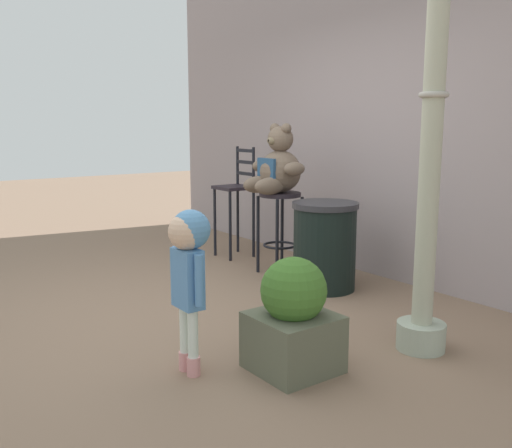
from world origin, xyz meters
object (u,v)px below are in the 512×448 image
trash_bin (325,246)px  bar_chair_empty (236,195)px  lamppost (429,180)px  bar_stool_with_teddy (280,216)px  child_walking (189,256)px  teddy_bear (278,168)px  planter_with_shrub (293,319)px

trash_bin → bar_chair_empty: bearing=176.8°
lamppost → trash_bin: bearing=162.7°
bar_stool_with_teddy → child_walking: size_ratio=0.82×
teddy_bear → bar_chair_empty: teddy_bear is taller
planter_with_shrub → lamppost: bearing=73.8°
teddy_bear → bar_chair_empty: bearing=173.1°
lamppost → planter_with_shrub: size_ratio=4.07×
bar_stool_with_teddy → lamppost: bearing=-12.3°
child_walking → planter_with_shrub: size_ratio=1.41×
bar_stool_with_teddy → teddy_bear: (0.00, -0.03, 0.47)m
bar_stool_with_teddy → trash_bin: bearing=-1.2°
child_walking → planter_with_shrub: child_walking is taller
bar_chair_empty → planter_with_shrub: bar_chair_empty is taller
trash_bin → bar_chair_empty: size_ratio=0.65×
bar_stool_with_teddy → teddy_bear: size_ratio=1.22×
teddy_bear → lamppost: lamppost is taller
bar_chair_empty → planter_with_shrub: bearing=-27.7°
trash_bin → planter_with_shrub: trash_bin is taller
child_walking → lamppost: bearing=-45.1°
child_walking → trash_bin: 2.01m
teddy_bear → child_walking: size_ratio=0.67×
child_walking → planter_with_shrub: (0.33, 0.51, -0.39)m
teddy_bear → lamppost: (2.04, -0.41, 0.07)m
child_walking → lamppost: size_ratio=0.35×
trash_bin → lamppost: lamppost is taller
lamppost → bar_chair_empty: (-2.91, 0.52, -0.43)m
teddy_bear → trash_bin: (0.65, 0.02, -0.65)m
lamppost → planter_with_shrub: lamppost is taller
teddy_bear → child_walking: 2.34m
teddy_bear → planter_with_shrub: (1.79, -1.29, -0.73)m
bar_stool_with_teddy → bar_chair_empty: bar_chair_empty is taller
lamppost → bar_chair_empty: lamppost is taller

